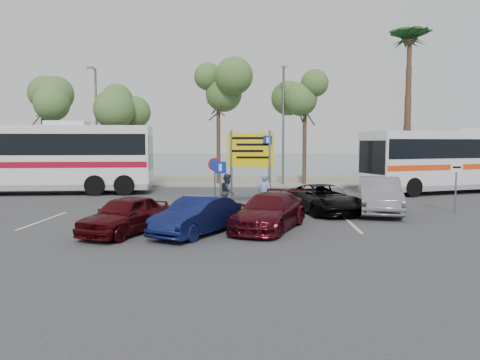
{
  "coord_description": "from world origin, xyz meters",
  "views": [
    {
      "loc": [
        1.53,
        -18.71,
        3.06
      ],
      "look_at": [
        0.52,
        3.0,
        1.3
      ],
      "focal_mm": 35.0,
      "sensor_mm": 36.0,
      "label": 1
    }
  ],
  "objects_px": {
    "direction_sign": "(250,156)",
    "suv_black": "(323,199)",
    "car_red": "(125,215)",
    "coach_bus_right": "(459,162)",
    "car_silver_b": "(380,195)",
    "street_lamp_left": "(96,120)",
    "pedestrian_near": "(264,194)",
    "pedestrian_far": "(228,192)",
    "car_blue": "(197,216)",
    "street_lamp_right": "(283,120)",
    "coach_bus_left": "(33,160)",
    "car_maroon": "(269,212)"
  },
  "relations": [
    {
      "from": "coach_bus_left",
      "to": "car_red",
      "type": "height_order",
      "value": "coach_bus_left"
    },
    {
      "from": "street_lamp_right",
      "to": "direction_sign",
      "type": "bearing_deg",
      "value": -100.94
    },
    {
      "from": "suv_black",
      "to": "pedestrian_near",
      "type": "height_order",
      "value": "pedestrian_near"
    },
    {
      "from": "coach_bus_right",
      "to": "pedestrian_far",
      "type": "height_order",
      "value": "coach_bus_right"
    },
    {
      "from": "street_lamp_right",
      "to": "car_maroon",
      "type": "relative_size",
      "value": 1.83
    },
    {
      "from": "coach_bus_left",
      "to": "car_silver_b",
      "type": "height_order",
      "value": "coach_bus_left"
    },
    {
      "from": "direction_sign",
      "to": "car_blue",
      "type": "height_order",
      "value": "direction_sign"
    },
    {
      "from": "street_lamp_right",
      "to": "suv_black",
      "type": "distance_m",
      "value": 12.72
    },
    {
      "from": "car_maroon",
      "to": "pedestrian_near",
      "type": "height_order",
      "value": "pedestrian_near"
    },
    {
      "from": "street_lamp_left",
      "to": "car_red",
      "type": "xyz_separation_m",
      "value": [
        7.0,
        -17.02,
        -3.96
      ]
    },
    {
      "from": "street_lamp_right",
      "to": "pedestrian_near",
      "type": "bearing_deg",
      "value": -96.06
    },
    {
      "from": "street_lamp_left",
      "to": "coach_bus_right",
      "type": "relative_size",
      "value": 0.63
    },
    {
      "from": "direction_sign",
      "to": "suv_black",
      "type": "height_order",
      "value": "direction_sign"
    },
    {
      "from": "coach_bus_left",
      "to": "car_blue",
      "type": "bearing_deg",
      "value": -46.05
    },
    {
      "from": "coach_bus_right",
      "to": "pedestrian_far",
      "type": "bearing_deg",
      "value": -148.49
    },
    {
      "from": "pedestrian_far",
      "to": "street_lamp_right",
      "type": "bearing_deg",
      "value": -10.52
    },
    {
      "from": "pedestrian_near",
      "to": "street_lamp_right",
      "type": "bearing_deg",
      "value": -99.44
    },
    {
      "from": "street_lamp_right",
      "to": "pedestrian_far",
      "type": "relative_size",
      "value": 4.86
    },
    {
      "from": "coach_bus_right",
      "to": "car_silver_b",
      "type": "distance_m",
      "value": 11.45
    },
    {
      "from": "car_blue",
      "to": "street_lamp_right",
      "type": "bearing_deg",
      "value": 104.99
    },
    {
      "from": "car_red",
      "to": "direction_sign",
      "type": "bearing_deg",
      "value": 79.02
    },
    {
      "from": "suv_black",
      "to": "street_lamp_right",
      "type": "bearing_deg",
      "value": 78.26
    },
    {
      "from": "street_lamp_right",
      "to": "coach_bus_left",
      "type": "relative_size",
      "value": 0.57
    },
    {
      "from": "street_lamp_left",
      "to": "pedestrian_near",
      "type": "bearing_deg",
      "value": -47.92
    },
    {
      "from": "suv_black",
      "to": "pedestrian_near",
      "type": "bearing_deg",
      "value": -178.86
    },
    {
      "from": "direction_sign",
      "to": "car_silver_b",
      "type": "distance_m",
      "value": 6.08
    },
    {
      "from": "street_lamp_left",
      "to": "coach_bus_left",
      "type": "distance_m",
      "value": 6.15
    },
    {
      "from": "car_blue",
      "to": "suv_black",
      "type": "bearing_deg",
      "value": 73.1
    },
    {
      "from": "car_red",
      "to": "pedestrian_far",
      "type": "height_order",
      "value": "pedestrian_far"
    },
    {
      "from": "direction_sign",
      "to": "suv_black",
      "type": "bearing_deg",
      "value": -27.97
    },
    {
      "from": "street_lamp_left",
      "to": "street_lamp_right",
      "type": "xyz_separation_m",
      "value": [
        13.0,
        0.0,
        0.0
      ]
    },
    {
      "from": "car_red",
      "to": "pedestrian_near",
      "type": "distance_m",
      "value": 6.22
    },
    {
      "from": "suv_black",
      "to": "car_blue",
      "type": "bearing_deg",
      "value": -151.28
    },
    {
      "from": "street_lamp_right",
      "to": "suv_black",
      "type": "height_order",
      "value": "street_lamp_right"
    },
    {
      "from": "coach_bus_right",
      "to": "car_blue",
      "type": "bearing_deg",
      "value": -135.4
    },
    {
      "from": "car_red",
      "to": "pedestrian_far",
      "type": "bearing_deg",
      "value": 81.99
    },
    {
      "from": "street_lamp_right",
      "to": "coach_bus_right",
      "type": "height_order",
      "value": "street_lamp_right"
    },
    {
      "from": "coach_bus_left",
      "to": "car_red",
      "type": "xyz_separation_m",
      "value": [
        9.0,
        -11.82,
        -1.35
      ]
    },
    {
      "from": "street_lamp_right",
      "to": "car_red",
      "type": "distance_m",
      "value": 18.47
    },
    {
      "from": "car_red",
      "to": "suv_black",
      "type": "distance_m",
      "value": 8.77
    },
    {
      "from": "direction_sign",
      "to": "car_silver_b",
      "type": "xyz_separation_m",
      "value": [
        5.6,
        -1.7,
        -1.66
      ]
    },
    {
      "from": "street_lamp_left",
      "to": "car_red",
      "type": "height_order",
      "value": "street_lamp_left"
    },
    {
      "from": "car_red",
      "to": "car_silver_b",
      "type": "relative_size",
      "value": 0.8
    },
    {
      "from": "street_lamp_left",
      "to": "pedestrian_far",
      "type": "distance_m",
      "value": 15.59
    },
    {
      "from": "street_lamp_left",
      "to": "car_maroon",
      "type": "relative_size",
      "value": 1.83
    },
    {
      "from": "direction_sign",
      "to": "car_red",
      "type": "bearing_deg",
      "value": -120.87
    },
    {
      "from": "car_red",
      "to": "car_silver_b",
      "type": "bearing_deg",
      "value": 47.41
    },
    {
      "from": "street_lamp_right",
      "to": "suv_black",
      "type": "relative_size",
      "value": 1.8
    },
    {
      "from": "suv_black",
      "to": "pedestrian_far",
      "type": "xyz_separation_m",
      "value": [
        -4.2,
        0.67,
        0.21
      ]
    },
    {
      "from": "direction_sign",
      "to": "pedestrian_far",
      "type": "distance_m",
      "value": 2.16
    }
  ]
}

